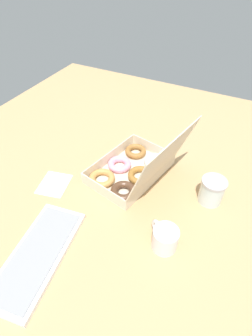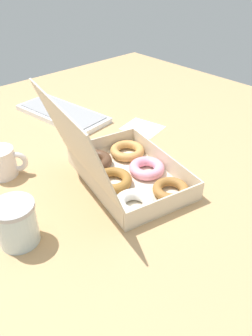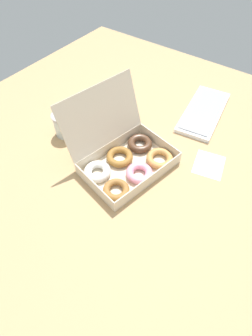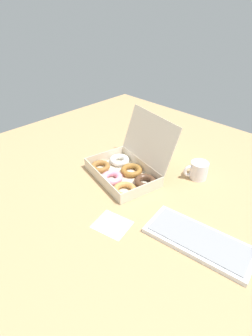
% 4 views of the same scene
% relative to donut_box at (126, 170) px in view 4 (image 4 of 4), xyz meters
% --- Properties ---
extents(ground_plane, '(1.80, 1.80, 0.02)m').
position_rel_donut_box_xyz_m(ground_plane, '(0.02, -0.02, -0.04)').
color(ground_plane, tan).
extents(donut_box, '(0.39, 0.37, 0.27)m').
position_rel_donut_box_xyz_m(donut_box, '(0.00, 0.00, 0.00)').
color(donut_box, beige).
rests_on(donut_box, ground_plane).
extents(keyboard, '(0.39, 0.21, 0.02)m').
position_rel_donut_box_xyz_m(keyboard, '(0.46, -0.11, -0.02)').
color(keyboard, white).
rests_on(keyboard, ground_plane).
extents(coffee_mug, '(0.09, 0.10, 0.08)m').
position_rel_donut_box_xyz_m(coffee_mug, '(0.25, 0.23, 0.01)').
color(coffee_mug, white).
rests_on(coffee_mug, ground_plane).
extents(glass_jar, '(0.09, 0.09, 0.10)m').
position_rel_donut_box_xyz_m(glass_jar, '(-0.01, 0.31, 0.02)').
color(glass_jar, silver).
rests_on(glass_jar, ground_plane).
extents(paper_napkin, '(0.15, 0.14, 0.00)m').
position_rel_donut_box_xyz_m(paper_napkin, '(0.19, -0.26, -0.03)').
color(paper_napkin, white).
rests_on(paper_napkin, ground_plane).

